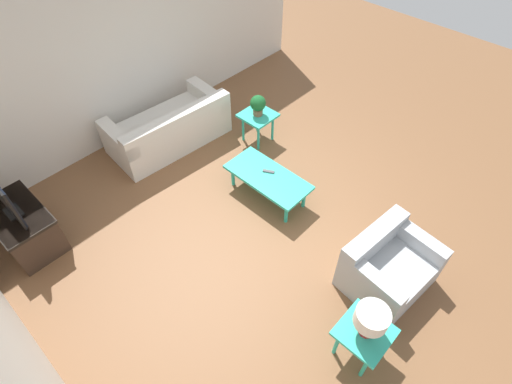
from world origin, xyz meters
name	(u,v)px	position (x,y,z in m)	size (l,w,h in m)	color
ground_plane	(274,220)	(0.00, 0.00, 0.00)	(14.00, 14.00, 0.00)	brown
wall_back	(2,345)	(0.00, 3.06, 1.35)	(7.20, 0.12, 2.70)	silver
wall_right	(121,50)	(3.06, 0.00, 1.35)	(0.12, 7.20, 2.70)	silver
sofa	(170,129)	(2.29, -0.07, 0.28)	(1.06, 1.91, 0.72)	silver
armchair	(387,267)	(-1.54, -0.20, 0.29)	(0.88, 1.05, 0.72)	#A8ADB2
coffee_table	(268,178)	(0.38, -0.28, 0.34)	(1.20, 0.56, 0.38)	#2DB79E
side_table_plant	(258,119)	(1.32, -1.08, 0.42)	(0.50, 0.50, 0.50)	#2DB79E
side_table_lamp	(364,335)	(-1.79, 0.73, 0.42)	(0.50, 0.50, 0.50)	#2DB79E
tv_stand_chest	(24,226)	(2.05, 2.40, 0.30)	(0.98, 0.59, 0.57)	#38281E
television	(2,196)	(2.05, 2.40, 0.86)	(0.75, 0.16, 0.60)	black
potted_plant	(258,104)	(1.32, -1.08, 0.69)	(0.24, 0.24, 0.33)	brown
table_lamp	(371,319)	(-1.79, 0.73, 0.76)	(0.32, 0.32, 0.39)	red
remote_control	(269,171)	(0.43, -0.34, 0.39)	(0.16, 0.11, 0.02)	#4C4C51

